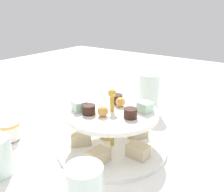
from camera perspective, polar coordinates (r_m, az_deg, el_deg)
ground_plane at (r=0.65m, az=-0.00°, el=-11.67°), size 2.40×2.40×0.00m
tiered_serving_stand at (r=0.63m, az=-0.01°, el=-8.10°), size 0.27×0.27×0.16m
water_glass_tall_right at (r=0.84m, az=8.26°, el=0.56°), size 0.07×0.07×0.13m
teacup_with_saucer at (r=0.73m, az=-22.07°, el=-7.47°), size 0.09×0.09×0.05m
butter_knife_right at (r=0.90m, az=-11.64°, el=-2.81°), size 0.05×0.17×0.00m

